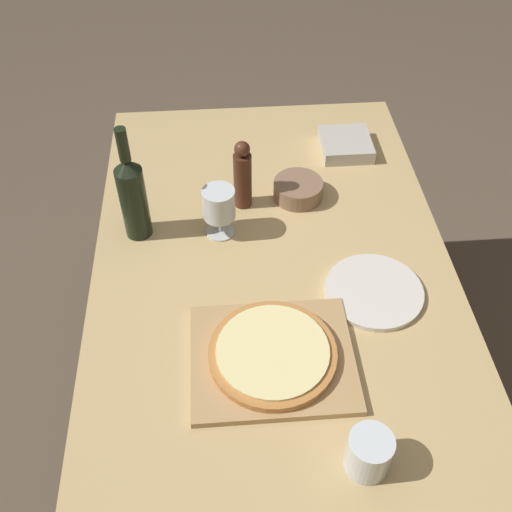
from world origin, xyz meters
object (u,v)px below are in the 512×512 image
wine_bottle (133,195)px  pepper_mill (243,176)px  wine_glass (219,205)px  small_bowl (298,190)px  pizza (273,353)px

wine_bottle → pepper_mill: 0.30m
wine_glass → small_bowl: bearing=30.0°
wine_bottle → small_bowl: size_ratio=2.37×
pizza → wine_glass: size_ratio=1.97×
wine_bottle → pepper_mill: wine_bottle is taller
pepper_mill → small_bowl: bearing=6.7°
pepper_mill → wine_glass: size_ratio=1.45×
wine_bottle → small_bowl: 0.47m
wine_bottle → small_bowl: bearing=14.4°
wine_bottle → pepper_mill: size_ratio=1.58×
pepper_mill → wine_glass: (-0.07, -0.11, -0.00)m
pepper_mill → wine_bottle: bearing=-161.6°
wine_glass → small_bowl: 0.27m
pizza → small_bowl: small_bowl is taller
wine_glass → pizza: bearing=-76.6°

